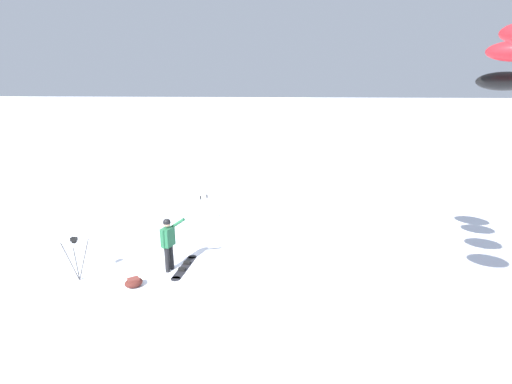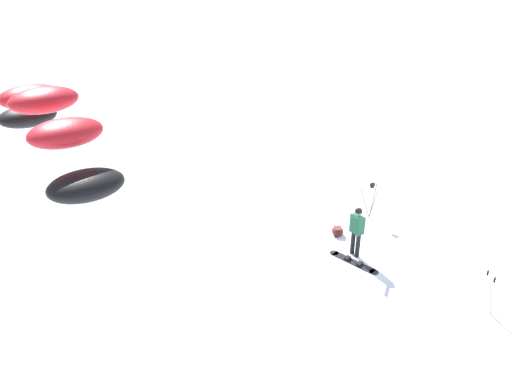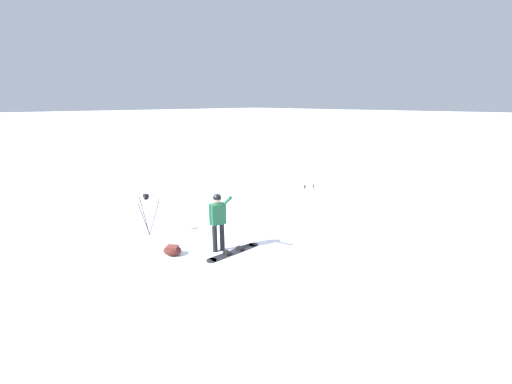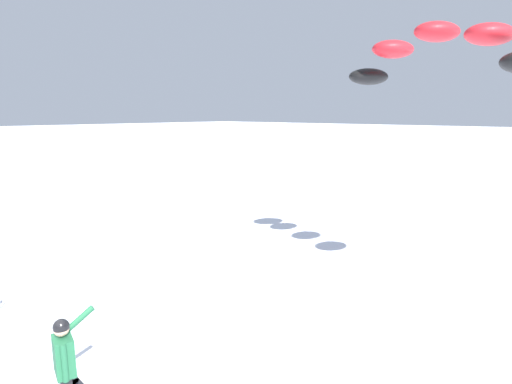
{
  "view_description": "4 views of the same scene",
  "coord_description": "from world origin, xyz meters",
  "px_view_note": "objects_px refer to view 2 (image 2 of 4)",
  "views": [
    {
      "loc": [
        -10.82,
        -4.31,
        5.48
      ],
      "look_at": [
        -1.25,
        -3.36,
        2.71
      ],
      "focal_mm": 26.44,
      "sensor_mm": 36.0,
      "label": 1
    },
    {
      "loc": [
        5.81,
        -13.13,
        9.07
      ],
      "look_at": [
        -1.58,
        -4.44,
        3.36
      ],
      "focal_mm": 36.66,
      "sensor_mm": 36.0,
      "label": 2
    },
    {
      "loc": [
        -5.84,
        -7.21,
        4.05
      ],
      "look_at": [
        -0.94,
        -2.35,
        2.09
      ],
      "focal_mm": 22.45,
      "sensor_mm": 36.0,
      "label": 3
    },
    {
      "loc": [
        -6.57,
        1.65,
        4.58
      ],
      "look_at": [
        -1.46,
        -4.07,
        3.14
      ],
      "focal_mm": 29.73,
      "sensor_mm": 36.0,
      "label": 4
    }
  ],
  "objects_px": {
    "traction_kite": "(48,124)",
    "snowboard": "(353,262)",
    "camera_tripod": "(371,193)",
    "ski_poles": "(489,287)",
    "snowboarder": "(357,227)",
    "gear_bag_large": "(338,231)"
  },
  "relations": [
    {
      "from": "camera_tripod",
      "to": "ski_poles",
      "type": "xyz_separation_m",
      "value": [
        4.87,
        -2.56,
        -0.16
      ]
    },
    {
      "from": "gear_bag_large",
      "to": "camera_tripod",
      "type": "bearing_deg",
      "value": 83.05
    },
    {
      "from": "ski_poles",
      "to": "traction_kite",
      "type": "bearing_deg",
      "value": -127.93
    },
    {
      "from": "traction_kite",
      "to": "ski_poles",
      "type": "height_order",
      "value": "traction_kite"
    },
    {
      "from": "gear_bag_large",
      "to": "ski_poles",
      "type": "relative_size",
      "value": 0.53
    },
    {
      "from": "snowboard",
      "to": "ski_poles",
      "type": "xyz_separation_m",
      "value": [
        3.81,
        0.24,
        0.77
      ]
    },
    {
      "from": "traction_kite",
      "to": "camera_tripod",
      "type": "bearing_deg",
      "value": 82.99
    },
    {
      "from": "camera_tripod",
      "to": "gear_bag_large",
      "type": "bearing_deg",
      "value": -96.95
    },
    {
      "from": "traction_kite",
      "to": "ski_poles",
      "type": "relative_size",
      "value": 4.24
    },
    {
      "from": "snowboard",
      "to": "ski_poles",
      "type": "relative_size",
      "value": 1.45
    },
    {
      "from": "snowboarder",
      "to": "traction_kite",
      "type": "bearing_deg",
      "value": -104.87
    },
    {
      "from": "camera_tripod",
      "to": "ski_poles",
      "type": "height_order",
      "value": "camera_tripod"
    },
    {
      "from": "gear_bag_large",
      "to": "ski_poles",
      "type": "distance_m",
      "value": 5.19
    },
    {
      "from": "traction_kite",
      "to": "snowboard",
      "type": "bearing_deg",
      "value": 72.99
    },
    {
      "from": "snowboard",
      "to": "snowboarder",
      "type": "bearing_deg",
      "value": 118.36
    },
    {
      "from": "snowboarder",
      "to": "gear_bag_large",
      "type": "distance_m",
      "value": 1.54
    },
    {
      "from": "traction_kite",
      "to": "ski_poles",
      "type": "bearing_deg",
      "value": 52.07
    },
    {
      "from": "snowboarder",
      "to": "camera_tripod",
      "type": "bearing_deg",
      "value": 109.26
    },
    {
      "from": "gear_bag_large",
      "to": "ski_poles",
      "type": "xyz_separation_m",
      "value": [
        5.08,
        -0.84,
        0.65
      ]
    },
    {
      "from": "traction_kite",
      "to": "camera_tripod",
      "type": "xyz_separation_m",
      "value": [
        1.29,
        10.46,
        -5.0
      ]
    },
    {
      "from": "gear_bag_large",
      "to": "traction_kite",
      "type": "bearing_deg",
      "value": -97.02
    },
    {
      "from": "traction_kite",
      "to": "camera_tripod",
      "type": "distance_m",
      "value": 11.67
    }
  ]
}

